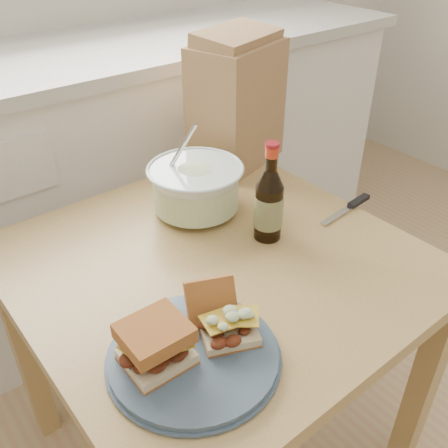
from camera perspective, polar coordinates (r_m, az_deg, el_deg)
cabinet_run at (r=1.89m, az=-14.66°, el=4.85°), size 2.50×0.64×0.94m
dining_table at (r=1.16m, az=-0.88°, el=-7.87°), size 0.83×0.83×0.69m
plate at (r=0.88m, az=-3.50°, el=-14.78°), size 0.29×0.29×0.02m
sandwich_left at (r=0.84m, az=-7.83°, el=-13.41°), size 0.11×0.10×0.08m
sandwich_right at (r=0.89m, az=-0.15°, el=-10.59°), size 0.12×0.16×0.08m
coleslaw_bowl at (r=1.22m, az=-3.23°, el=3.94°), size 0.23×0.23×0.23m
beer_bottle at (r=1.12m, az=5.15°, el=2.33°), size 0.07×0.07×0.24m
knife at (r=1.31m, az=14.57°, el=2.17°), size 0.19×0.03×0.01m
paper_bag at (r=1.44m, az=1.44°, el=13.43°), size 0.30×0.24×0.34m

